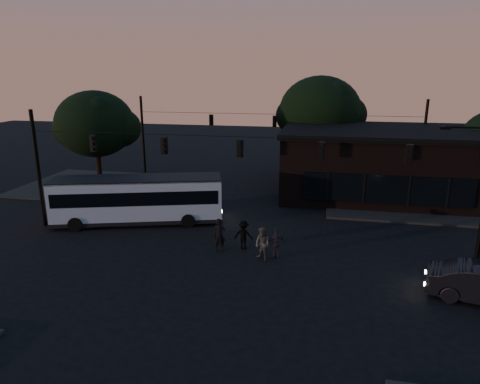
% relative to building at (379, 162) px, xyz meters
% --- Properties ---
extents(ground, '(120.00, 120.00, 0.00)m').
position_rel_building_xyz_m(ground, '(-9.00, -15.97, -2.71)').
color(ground, black).
rests_on(ground, ground).
extents(sidewalk_far_right, '(14.00, 10.00, 0.15)m').
position_rel_building_xyz_m(sidewalk_far_right, '(3.00, -1.97, -2.63)').
color(sidewalk_far_right, black).
rests_on(sidewalk_far_right, ground).
extents(sidewalk_far_left, '(14.00, 10.00, 0.15)m').
position_rel_building_xyz_m(sidewalk_far_left, '(-23.00, -1.97, -2.63)').
color(sidewalk_far_left, black).
rests_on(sidewalk_far_left, ground).
extents(building, '(15.40, 10.41, 5.40)m').
position_rel_building_xyz_m(building, '(0.00, 0.00, 0.00)').
color(building, black).
rests_on(building, ground).
extents(tree_behind, '(7.60, 7.60, 9.43)m').
position_rel_building_xyz_m(tree_behind, '(-5.00, 6.03, 3.48)').
color(tree_behind, black).
rests_on(tree_behind, ground).
extents(tree_left, '(6.40, 6.40, 8.30)m').
position_rel_building_xyz_m(tree_left, '(-23.00, -2.97, 2.86)').
color(tree_left, black).
rests_on(tree_left, ground).
extents(signal_rig_near, '(26.24, 0.30, 7.50)m').
position_rel_building_xyz_m(signal_rig_near, '(-9.00, -11.97, 1.74)').
color(signal_rig_near, black).
rests_on(signal_rig_near, ground).
extents(signal_rig_far, '(26.24, 0.30, 7.50)m').
position_rel_building_xyz_m(signal_rig_far, '(-9.00, 4.03, 1.50)').
color(signal_rig_far, black).
rests_on(signal_rig_far, ground).
extents(bus, '(11.23, 5.61, 3.09)m').
position_rel_building_xyz_m(bus, '(-16.20, -10.21, -0.98)').
color(bus, '#A1B8CE').
rests_on(bus, ground).
extents(pedestrian_a, '(0.79, 0.62, 1.89)m').
position_rel_building_xyz_m(pedestrian_a, '(-9.81, -13.75, -1.76)').
color(pedestrian_a, black).
rests_on(pedestrian_a, ground).
extents(pedestrian_b, '(1.11, 1.07, 1.80)m').
position_rel_building_xyz_m(pedestrian_b, '(-7.30, -14.40, -1.81)').
color(pedestrian_b, '#484541').
rests_on(pedestrian_b, ground).
extents(pedestrian_c, '(1.07, 0.82, 1.69)m').
position_rel_building_xyz_m(pedestrian_c, '(-6.62, -14.02, -1.86)').
color(pedestrian_c, '#2A262F').
rests_on(pedestrian_c, ground).
extents(pedestrian_d, '(1.12, 0.69, 1.69)m').
position_rel_building_xyz_m(pedestrian_d, '(-8.55, -13.16, -1.86)').
color(pedestrian_d, black).
rests_on(pedestrian_d, ground).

